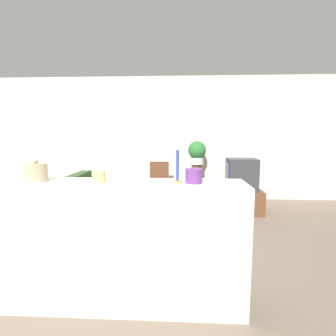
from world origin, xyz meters
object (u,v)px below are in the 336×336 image
television (241,174)px  potted_plant (197,152)px  couch (83,206)px  wooden_chair (159,181)px  decorative_bowl (36,172)px

television → potted_plant: potted_plant is taller
couch → potted_plant: (1.96, 1.32, 0.82)m
couch → wooden_chair: bearing=42.8°
potted_plant → decorative_bowl: bearing=-114.5°
potted_plant → decorative_bowl: 3.72m
wooden_chair → decorative_bowl: bearing=-103.5°
wooden_chair → television: bearing=-16.2°
wooden_chair → decorative_bowl: size_ratio=4.63×
couch → decorative_bowl: 2.28m
television → wooden_chair: 1.64m
television → decorative_bowl: 3.58m
couch → decorative_bowl: decorative_bowl is taller
television → potted_plant: size_ratio=1.19×
television → wooden_chair: television is taller
television → wooden_chair: size_ratio=0.65×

